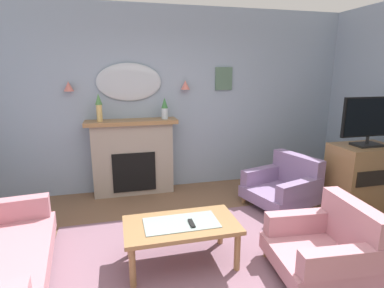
# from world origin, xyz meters

# --- Properties ---
(floor) EXTENTS (6.85, 5.98, 0.10)m
(floor) POSITION_xyz_m (0.00, 0.00, -0.05)
(floor) COLOR brown
(floor) RESTS_ON ground
(wall_back) EXTENTS (6.85, 0.10, 2.83)m
(wall_back) POSITION_xyz_m (0.00, 2.54, 1.42)
(wall_back) COLOR #8C9EB2
(wall_back) RESTS_ON ground
(patterned_rug) EXTENTS (3.20, 2.40, 0.01)m
(patterned_rug) POSITION_xyz_m (0.00, 0.20, 0.01)
(patterned_rug) COLOR #7F5B6B
(patterned_rug) RESTS_ON ground
(fireplace) EXTENTS (1.36, 0.36, 1.16)m
(fireplace) POSITION_xyz_m (-0.62, 2.32, 0.57)
(fireplace) COLOR gray
(fireplace) RESTS_ON ground
(mantel_vase_centre) EXTENTS (0.10, 0.10, 0.40)m
(mantel_vase_centre) POSITION_xyz_m (-1.07, 2.29, 1.38)
(mantel_vase_centre) COLOR tan
(mantel_vase_centre) RESTS_ON fireplace
(mantel_vase_left) EXTENTS (0.10, 0.10, 0.32)m
(mantel_vase_left) POSITION_xyz_m (-0.12, 2.29, 1.32)
(mantel_vase_left) COLOR silver
(mantel_vase_left) RESTS_ON fireplace
(wall_mirror) EXTENTS (0.96, 0.06, 0.56)m
(wall_mirror) POSITION_xyz_m (-0.62, 2.46, 1.71)
(wall_mirror) COLOR #B2BCC6
(wall_sconce_left) EXTENTS (0.14, 0.14, 0.14)m
(wall_sconce_left) POSITION_xyz_m (-1.47, 2.41, 1.66)
(wall_sconce_left) COLOR #D17066
(wall_sconce_right) EXTENTS (0.14, 0.14, 0.14)m
(wall_sconce_right) POSITION_xyz_m (0.23, 2.41, 1.66)
(wall_sconce_right) COLOR #D17066
(framed_picture) EXTENTS (0.28, 0.03, 0.36)m
(framed_picture) POSITION_xyz_m (0.88, 2.47, 1.75)
(framed_picture) COLOR #4C6B56
(coffee_table) EXTENTS (1.10, 0.60, 0.45)m
(coffee_table) POSITION_xyz_m (-0.29, 0.35, 0.38)
(coffee_table) COLOR olive
(coffee_table) RESTS_ON ground
(tv_remote) EXTENTS (0.04, 0.16, 0.02)m
(tv_remote) POSITION_xyz_m (-0.20, 0.29, 0.45)
(tv_remote) COLOR black
(tv_remote) RESTS_ON coffee_table
(armchair_near_fireplace) EXTENTS (1.01, 1.00, 0.71)m
(armchair_near_fireplace) POSITION_xyz_m (1.40, 1.33, 0.31)
(armchair_near_fireplace) COLOR gray
(armchair_near_fireplace) RESTS_ON ground
(armchair_beside_couch) EXTENTS (0.89, 0.88, 0.71)m
(armchair_beside_couch) POSITION_xyz_m (0.98, -0.14, 0.31)
(armchair_beside_couch) COLOR #B77A84
(armchair_beside_couch) RESTS_ON ground
(tv_cabinet) EXTENTS (0.80, 0.57, 0.90)m
(tv_cabinet) POSITION_xyz_m (2.38, 1.00, 0.45)
(tv_cabinet) COLOR olive
(tv_cabinet) RESTS_ON ground
(tv_flatscreen) EXTENTS (0.84, 0.24, 0.65)m
(tv_flatscreen) POSITION_xyz_m (2.38, 0.98, 1.25)
(tv_flatscreen) COLOR black
(tv_flatscreen) RESTS_ON tv_cabinet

